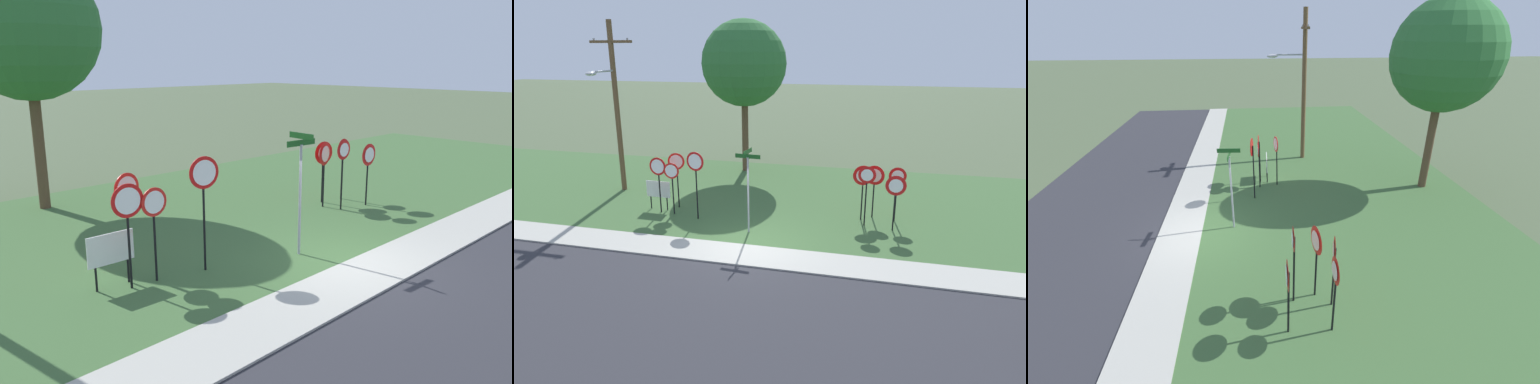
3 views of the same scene
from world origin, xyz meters
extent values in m
plane|color=#4C5B3D|center=(0.00, 0.00, 0.00)|extent=(160.00, 160.00, 0.00)
cube|color=#2D2D33|center=(0.00, -4.80, 0.01)|extent=(44.00, 6.40, 0.01)
cube|color=#ADAA9E|center=(0.00, -0.80, 0.03)|extent=(44.00, 1.60, 0.06)
cube|color=#3D6033|center=(0.00, 6.00, 0.02)|extent=(44.00, 12.00, 0.04)
cylinder|color=black|center=(-4.62, 2.39, 1.07)|extent=(0.06, 0.06, 2.06)
cylinder|color=red|center=(-4.62, 2.35, 2.05)|extent=(0.75, 0.07, 0.75)
cylinder|color=white|center=(-4.62, 2.33, 2.05)|extent=(0.58, 0.04, 0.58)
cylinder|color=black|center=(-4.17, 3.18, 1.10)|extent=(0.06, 0.06, 2.12)
cylinder|color=red|center=(-4.17, 3.14, 2.10)|extent=(0.71, 0.16, 0.72)
cylinder|color=white|center=(-4.17, 3.12, 2.10)|extent=(0.55, 0.11, 0.56)
cylinder|color=black|center=(-4.00, 2.34, 1.00)|extent=(0.06, 0.06, 1.92)
cylinder|color=red|center=(-4.00, 2.30, 1.91)|extent=(0.66, 0.05, 0.66)
cylinder|color=white|center=(-4.00, 2.29, 1.91)|extent=(0.51, 0.02, 0.51)
cylinder|color=black|center=(-2.81, 2.06, 1.27)|extent=(0.06, 0.06, 2.45)
cylinder|color=red|center=(-2.81, 2.02, 2.44)|extent=(0.76, 0.14, 0.76)
cylinder|color=white|center=(-2.81, 2.00, 2.44)|extent=(0.59, 0.10, 0.60)
cylinder|color=black|center=(4.87, 2.69, 0.97)|extent=(0.06, 0.06, 1.86)
cone|color=red|center=(4.87, 2.65, 1.82)|extent=(0.76, 0.05, 0.76)
cone|color=white|center=(4.87, 2.63, 1.82)|extent=(0.52, 0.03, 0.52)
cylinder|color=black|center=(3.62, 3.60, 1.01)|extent=(0.06, 0.06, 1.93)
cone|color=red|center=(3.62, 3.56, 1.89)|extent=(0.79, 0.18, 0.80)
cone|color=white|center=(3.62, 3.54, 1.89)|extent=(0.54, 0.12, 0.54)
cylinder|color=black|center=(3.79, 2.96, 1.10)|extent=(0.06, 0.06, 2.12)
cone|color=red|center=(3.79, 2.92, 2.09)|extent=(0.67, 0.05, 0.67)
cone|color=white|center=(3.79, 2.90, 2.09)|extent=(0.46, 0.03, 0.46)
cylinder|color=black|center=(4.93, 3.80, 1.01)|extent=(0.06, 0.06, 1.94)
cone|color=red|center=(4.93, 3.76, 1.91)|extent=(0.68, 0.05, 0.68)
cone|color=silver|center=(4.93, 3.74, 1.91)|extent=(0.46, 0.03, 0.46)
cylinder|color=black|center=(4.05, 3.99, 0.97)|extent=(0.06, 0.06, 1.86)
cone|color=red|center=(4.05, 3.95, 1.83)|extent=(0.78, 0.17, 0.79)
cone|color=silver|center=(4.05, 3.93, 1.83)|extent=(0.53, 0.11, 0.54)
cylinder|color=#9EA0A8|center=(-0.39, 1.19, 1.46)|extent=(0.07, 0.07, 2.84)
cylinder|color=#9EA0A8|center=(-0.39, 1.19, 2.90)|extent=(0.09, 0.09, 0.03)
cube|color=#19511E|center=(-0.39, 1.19, 2.96)|extent=(0.96, 0.09, 0.15)
cube|color=#19511E|center=(-0.39, 1.19, 3.13)|extent=(0.08, 0.82, 0.15)
cylinder|color=brown|center=(-7.95, 5.01, 3.98)|extent=(0.24, 0.24, 7.88)
cube|color=brown|center=(-7.95, 5.01, 6.98)|extent=(2.10, 0.12, 0.12)
cylinder|color=gray|center=(-8.80, 5.01, 7.08)|extent=(0.09, 0.09, 0.10)
cylinder|color=gray|center=(-7.10, 5.01, 7.08)|extent=(0.09, 0.09, 0.10)
cylinder|color=#9EA0A8|center=(-7.95, 4.16, 5.71)|extent=(0.08, 1.70, 0.08)
ellipsoid|color=#B7B7BC|center=(-7.95, 3.31, 5.65)|extent=(0.40, 0.56, 0.18)
cylinder|color=black|center=(-5.27, 2.75, 0.32)|extent=(0.05, 0.05, 0.55)
cylinder|color=black|center=(-4.50, 2.72, 0.32)|extent=(0.05, 0.05, 0.55)
cube|color=white|center=(-4.88, 2.74, 0.94)|extent=(1.10, 0.07, 0.70)
cylinder|color=brown|center=(-3.30, 10.16, 2.42)|extent=(0.36, 0.36, 4.75)
sphere|color=#2D6B33|center=(-3.30, 10.16, 5.94)|extent=(4.57, 4.57, 4.57)
camera|label=1|loc=(-10.05, -7.11, 4.91)|focal=36.33mm
camera|label=2|loc=(4.44, -14.38, 6.62)|focal=32.51mm
camera|label=3|loc=(11.18, 1.92, 7.00)|focal=24.21mm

